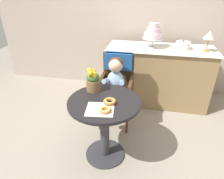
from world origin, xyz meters
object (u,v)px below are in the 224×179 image
tiered_cake_stand (153,34)px  table_lamp (209,36)px  donut_front (105,110)px  donut_mid (110,101)px  wicker_chair (117,78)px  seated_child (115,81)px  cafe_table (104,118)px  round_layer_cake (183,45)px  flower_vase (93,80)px

tiered_cake_stand → table_lamp: tiered_cake_stand is taller
donut_front → donut_mid: bearing=86.1°
wicker_chair → donut_front: 0.88m
table_lamp → seated_child: bearing=-148.3°
seated_child → tiered_cake_stand: 0.96m
donut_mid → tiered_cake_stand: 1.43m
cafe_table → donut_front: 0.30m
donut_mid → round_layer_cake: bearing=59.9°
cafe_table → round_layer_cake: bearing=57.1°
cafe_table → donut_front: (0.06, -0.18, 0.23)m
seated_child → table_lamp: size_ratio=2.55×
donut_mid → tiered_cake_stand: bearing=75.3°
tiered_cake_stand → table_lamp: size_ratio=1.20×
donut_front → table_lamp: bearing=52.5°
cafe_table → table_lamp: size_ratio=2.53×
wicker_chair → donut_front: (0.05, -0.88, 0.10)m
round_layer_cake → table_lamp: bearing=-10.8°
cafe_table → seated_child: seated_child is taller
wicker_chair → seated_child: 0.16m
wicker_chair → table_lamp: table_lamp is taller
donut_front → round_layer_cake: size_ratio=0.55×
donut_mid → table_lamp: table_lamp is taller
seated_child → table_lamp: 1.41m
seated_child → flower_vase: flower_vase is taller
wicker_chair → donut_front: bearing=-91.1°
cafe_table → seated_child: (0.01, 0.54, 0.17)m
seated_child → round_layer_cake: round_layer_cake is taller
seated_child → tiered_cake_stand: bearing=61.8°
tiered_cake_stand → table_lamp: 0.73m
seated_child → wicker_chair: bearing=90.0°
seated_child → donut_mid: 0.58m
flower_vase → table_lamp: table_lamp is taller
wicker_chair → round_layer_cake: round_layer_cake is taller
cafe_table → donut_mid: size_ratio=5.71×
table_lamp → round_layer_cake: bearing=169.2°
donut_front → tiered_cake_stand: size_ratio=0.32×
wicker_chair → table_lamp: 1.35m
seated_child → tiered_cake_stand: (0.41, 0.76, 0.42)m
flower_vase → tiered_cake_stand: 1.28m
donut_front → wicker_chair: bearing=93.0°
wicker_chair → flower_vase: flower_vase is taller
seated_child → donut_mid: (0.06, -0.58, 0.06)m
flower_vase → round_layer_cake: size_ratio=1.25×
flower_vase → donut_front: bearing=-59.8°
cafe_table → tiered_cake_stand: tiered_cake_stand is taller
donut_mid → round_layer_cake: 1.56m
seated_child → round_layer_cake: size_ratio=3.63×
donut_front → round_layer_cake: (0.79, 1.49, 0.21)m
round_layer_cake → table_lamp: (0.31, -0.06, 0.16)m
seated_child → donut_front: (0.05, -0.72, 0.06)m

